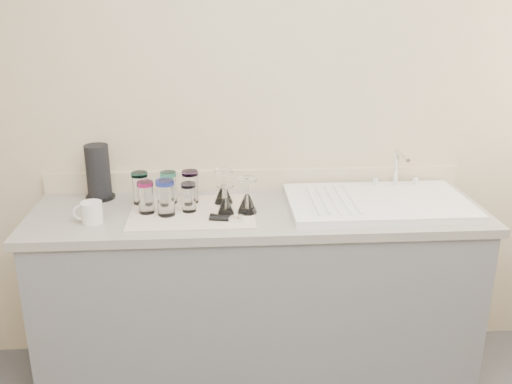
{
  "coord_description": "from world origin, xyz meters",
  "views": [
    {
      "loc": [
        -0.17,
        -1.22,
        1.83
      ],
      "look_at": [
        -0.01,
        1.15,
        1.0
      ],
      "focal_mm": 40.0,
      "sensor_mm": 36.0,
      "label": 1
    }
  ],
  "objects": [
    {
      "name": "tumbler_purple",
      "position": [
        -0.31,
        1.29,
        0.98
      ],
      "size": [
        0.08,
        0.08,
        0.15
      ],
      "color": "white",
      "rests_on": "dish_towel"
    },
    {
      "name": "sink_unit",
      "position": [
        0.55,
        1.2,
        0.92
      ],
      "size": [
        0.82,
        0.5,
        0.22
      ],
      "color": "white",
      "rests_on": "counter_unit"
    },
    {
      "name": "goblet_front_left",
      "position": [
        -0.15,
        1.14,
        0.95
      ],
      "size": [
        0.08,
        0.08,
        0.14
      ],
      "color": "white",
      "rests_on": "dish_towel"
    },
    {
      "name": "white_mug",
      "position": [
        -0.72,
        1.09,
        0.95
      ],
      "size": [
        0.13,
        0.09,
        0.09
      ],
      "color": "silver",
      "rests_on": "counter_unit"
    },
    {
      "name": "room_envelope",
      "position": [
        0.0,
        0.0,
        1.56
      ],
      "size": [
        3.54,
        3.5,
        2.52
      ],
      "color": "#4A494E",
      "rests_on": "ground"
    },
    {
      "name": "dish_towel",
      "position": [
        -0.3,
        1.17,
        0.9
      ],
      "size": [
        0.55,
        0.42,
        0.01
      ],
      "primitive_type": "cube",
      "color": "silver",
      "rests_on": "counter_unit"
    },
    {
      "name": "tumbler_blue",
      "position": [
        -0.41,
        1.14,
        0.99
      ],
      "size": [
        0.08,
        0.08,
        0.16
      ],
      "color": "white",
      "rests_on": "dish_towel"
    },
    {
      "name": "tumbler_cyan",
      "position": [
        -0.41,
        1.29,
        0.98
      ],
      "size": [
        0.07,
        0.07,
        0.15
      ],
      "color": "white",
      "rests_on": "dish_towel"
    },
    {
      "name": "goblet_front_right",
      "position": [
        -0.05,
        1.14,
        0.96
      ],
      "size": [
        0.09,
        0.09,
        0.16
      ],
      "color": "white",
      "rests_on": "dish_towel"
    },
    {
      "name": "counter_unit",
      "position": [
        0.0,
        1.2,
        0.45
      ],
      "size": [
        2.06,
        0.62,
        0.9
      ],
      "color": "slate",
      "rests_on": "ground"
    },
    {
      "name": "goblet_back_left",
      "position": [
        -0.16,
        1.27,
        0.96
      ],
      "size": [
        0.09,
        0.09,
        0.16
      ],
      "color": "white",
      "rests_on": "dish_towel"
    },
    {
      "name": "tumbler_magenta",
      "position": [
        -0.5,
        1.17,
        0.98
      ],
      "size": [
        0.07,
        0.07,
        0.14
      ],
      "color": "white",
      "rests_on": "dish_towel"
    },
    {
      "name": "tumbler_lavender",
      "position": [
        -0.31,
        1.17,
        0.97
      ],
      "size": [
        0.07,
        0.07,
        0.13
      ],
      "color": "white",
      "rests_on": "dish_towel"
    },
    {
      "name": "can_opener",
      "position": [
        -0.15,
        1.05,
        0.92
      ],
      "size": [
        0.15,
        0.09,
        0.02
      ],
      "color": "silver",
      "rests_on": "dish_towel"
    },
    {
      "name": "paper_towel_roll",
      "position": [
        -0.75,
        1.39,
        1.03
      ],
      "size": [
        0.14,
        0.14,
        0.26
      ],
      "color": "black",
      "rests_on": "counter_unit"
    },
    {
      "name": "tumbler_teal",
      "position": [
        -0.54,
        1.29,
        0.98
      ],
      "size": [
        0.07,
        0.07,
        0.15
      ],
      "color": "white",
      "rests_on": "dish_towel"
    }
  ]
}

